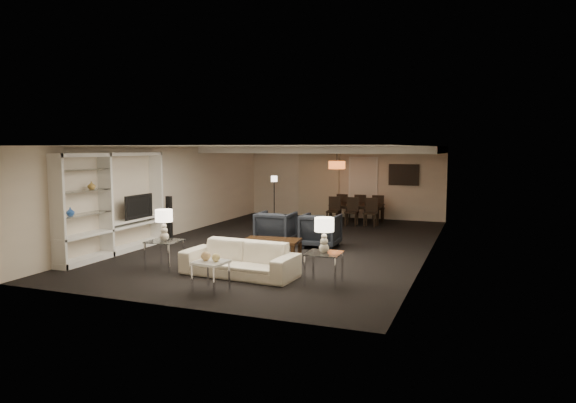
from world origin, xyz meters
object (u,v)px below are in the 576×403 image
(sofa, at_px, (239,259))
(side_table_right, at_px, (324,268))
(coffee_table, at_px, (272,249))
(table_lamp_right, at_px, (324,235))
(marble_table, at_px, (211,276))
(chair_nm, at_px, (352,212))
(floor_lamp, at_px, (274,198))
(table_lamp_left, at_px, (164,225))
(armchair_right, at_px, (321,230))
(chair_fl, at_px, (344,207))
(vase_amber, at_px, (91,185))
(floor_speaker, at_px, (169,218))
(dining_table, at_px, (356,214))
(chair_nl, at_px, (333,211))
(pendant_light, at_px, (337,165))
(chair_fm, at_px, (361,207))
(armchair_left, at_px, (276,228))
(vase_blue, at_px, (70,212))
(chair_nr, at_px, (370,213))
(chair_fr, at_px, (378,208))
(television, at_px, (135,206))
(side_table_left, at_px, (165,254))

(sofa, bearing_deg, side_table_right, 3.80)
(coffee_table, height_order, table_lamp_right, table_lamp_right)
(marble_table, xyz_separation_m, chair_nm, (0.45, 8.15, 0.19))
(floor_lamp, bearing_deg, table_lamp_left, -84.76)
(armchair_right, bearing_deg, chair_nm, -88.38)
(table_lamp_right, distance_m, chair_fl, 8.56)
(sofa, distance_m, coffee_table, 1.60)
(vase_amber, height_order, floor_speaker, vase_amber)
(coffee_table, relative_size, armchair_right, 1.34)
(dining_table, bearing_deg, chair_nl, -134.70)
(armchair_right, bearing_deg, sofa, 79.10)
(armchair_right, xyz_separation_m, floor_speaker, (-4.10, -0.47, 0.17))
(side_table_right, bearing_deg, chair_fl, 102.46)
(pendant_light, relative_size, chair_fm, 0.59)
(table_lamp_left, bearing_deg, armchair_right, 55.12)
(coffee_table, distance_m, chair_nl, 5.46)
(chair_nl, bearing_deg, armchair_left, -98.50)
(floor_speaker, relative_size, dining_table, 0.69)
(chair_nm, bearing_deg, vase_blue, -119.67)
(chair_nr, xyz_separation_m, chair_fm, (-0.60, 1.30, 0.00))
(chair_nl, bearing_deg, chair_fr, 45.71)
(chair_nr, bearing_deg, television, -130.02)
(table_lamp_left, height_order, vase_blue, vase_blue)
(chair_fm, bearing_deg, chair_nl, 60.28)
(vase_blue, bearing_deg, dining_table, 63.77)
(chair_fm, bearing_deg, side_table_left, 70.58)
(side_table_left, height_order, television, television)
(chair_nl, height_order, chair_nm, same)
(table_lamp_left, bearing_deg, side_table_left, 0.00)
(table_lamp_left, xyz_separation_m, table_lamp_right, (3.40, 0.00, 0.00))
(chair_fm, bearing_deg, chair_fl, -4.95)
(pendant_light, distance_m, armchair_right, 3.93)
(sofa, xyz_separation_m, vase_amber, (-3.61, 0.10, 1.32))
(dining_table, height_order, floor_lamp, floor_lamp)
(vase_blue, bearing_deg, floor_speaker, 88.13)
(floor_speaker, distance_m, chair_nl, 5.39)
(vase_amber, bearing_deg, chair_fr, 60.55)
(side_table_right, distance_m, table_lamp_left, 3.45)
(pendant_light, bearing_deg, sofa, -90.04)
(coffee_table, xyz_separation_m, chair_nr, (1.05, 5.45, 0.22))
(coffee_table, xyz_separation_m, vase_blue, (-3.61, -2.14, 0.93))
(vase_blue, height_order, floor_lamp, floor_lamp)
(side_table_left, relative_size, chair_fm, 0.70)
(side_table_right, distance_m, vase_amber, 5.48)
(pendant_light, relative_size, chair_nl, 0.59)
(sofa, bearing_deg, chair_fm, 90.68)
(floor_lamp, bearing_deg, armchair_left, -66.94)
(chair_fr, bearing_deg, armchair_left, 66.12)
(armchair_right, height_order, vase_blue, vase_blue)
(coffee_table, distance_m, table_lamp_right, 2.43)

